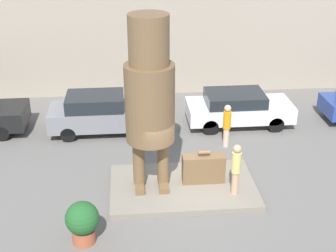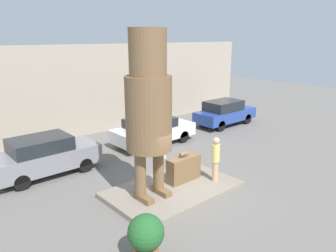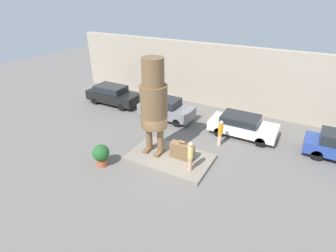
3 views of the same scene
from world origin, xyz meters
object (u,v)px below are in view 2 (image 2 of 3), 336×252
at_px(giant_suitcase, 184,169).
at_px(tourist, 216,157).
at_px(planter_pot, 146,236).
at_px(statue_figure, 149,103).
at_px(worker_hivis, 164,139).
at_px(parked_car_white, 153,130).
at_px(parked_car_blue, 225,112).
at_px(parked_car_grey, 45,155).

relative_size(giant_suitcase, tourist, 0.80).
xyz_separation_m(tourist, planter_pot, (-4.60, -1.72, -0.43)).
height_order(statue_figure, worker_hivis, statue_figure).
distance_m(giant_suitcase, tourist, 1.28).
bearing_deg(parked_car_white, worker_hivis, -114.70).
relative_size(tourist, parked_car_blue, 0.41).
distance_m(parked_car_grey, worker_hivis, 5.15).
bearing_deg(planter_pot, giant_suitcase, 34.12).
xyz_separation_m(parked_car_grey, parked_car_white, (5.74, 0.19, -0.07)).
bearing_deg(giant_suitcase, statue_figure, -175.74).
height_order(giant_suitcase, worker_hivis, worker_hivis).
bearing_deg(worker_hivis, parked_car_blue, 15.75).
distance_m(statue_figure, parked_car_grey, 5.55).
distance_m(giant_suitcase, parked_car_grey, 5.66).
bearing_deg(planter_pot, parked_car_blue, 31.18).
bearing_deg(giant_suitcase, parked_car_white, 64.54).
xyz_separation_m(statue_figure, worker_hivis, (3.03, 2.82, -2.50)).
height_order(giant_suitcase, tourist, tourist).
bearing_deg(parked_car_blue, giant_suitcase, -150.25).
height_order(tourist, parked_car_white, tourist).
bearing_deg(statue_figure, worker_hivis, 42.89).
bearing_deg(parked_car_grey, worker_hivis, -19.56).
bearing_deg(tourist, parked_car_blue, 37.05).
xyz_separation_m(statue_figure, parked_car_blue, (9.73, 4.71, -2.62)).
xyz_separation_m(statue_figure, tourist, (2.60, -0.68, -2.31)).
height_order(statue_figure, tourist, statue_figure).
height_order(parked_car_blue, worker_hivis, worker_hivis).
bearing_deg(statue_figure, planter_pot, -129.92).
relative_size(parked_car_grey, planter_pot, 3.26).
relative_size(parked_car_white, planter_pot, 3.44).
relative_size(giant_suitcase, parked_car_white, 0.32).
distance_m(statue_figure, worker_hivis, 4.84).
height_order(giant_suitcase, parked_car_white, parked_car_white).
height_order(parked_car_grey, parked_car_white, parked_car_grey).
xyz_separation_m(giant_suitcase, parked_car_grey, (-3.54, 4.41, 0.17)).
distance_m(parked_car_grey, parked_car_white, 5.74).
relative_size(tourist, parked_car_white, 0.40).
bearing_deg(parked_car_white, parked_car_blue, -0.23).
height_order(parked_car_grey, worker_hivis, worker_hivis).
relative_size(giant_suitcase, parked_car_grey, 0.33).
relative_size(statue_figure, parked_car_grey, 1.35).
distance_m(tourist, planter_pot, 4.93).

